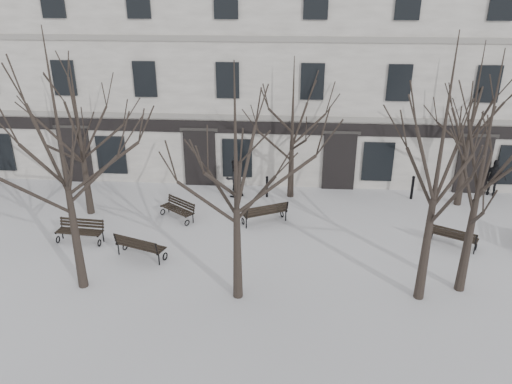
# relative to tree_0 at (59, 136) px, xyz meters

# --- Properties ---
(ground) EXTENTS (100.00, 100.00, 0.00)m
(ground) POSITION_rel_tree_0_xyz_m (5.98, 1.51, -5.43)
(ground) COLOR silver
(ground) RESTS_ON ground
(building) EXTENTS (40.40, 10.20, 11.40)m
(building) POSITION_rel_tree_0_xyz_m (5.98, 14.47, 0.09)
(building) COLOR silver
(building) RESTS_ON ground
(tree_0) EXTENTS (6.08, 6.08, 8.68)m
(tree_0) POSITION_rel_tree_0_xyz_m (0.00, 0.00, 0.00)
(tree_0) COLOR black
(tree_0) RESTS_ON ground
(tree_1) EXTENTS (5.47, 5.47, 7.81)m
(tree_1) POSITION_rel_tree_0_xyz_m (5.44, -0.20, -0.55)
(tree_1) COLOR black
(tree_1) RESTS_ON ground
(tree_2) EXTENTS (6.03, 6.03, 8.62)m
(tree_2) POSITION_rel_tree_0_xyz_m (11.50, 0.19, -0.04)
(tree_2) COLOR black
(tree_2) RESTS_ON ground
(tree_3) EXTENTS (5.65, 5.65, 8.08)m
(tree_3) POSITION_rel_tree_0_xyz_m (13.01, 0.77, -0.38)
(tree_3) COLOR black
(tree_3) RESTS_ON ground
(tree_4) EXTENTS (4.97, 4.97, 7.09)m
(tree_4) POSITION_rel_tree_0_xyz_m (-1.96, 5.73, -1.00)
(tree_4) COLOR black
(tree_4) RESTS_ON ground
(tree_5) EXTENTS (4.71, 4.71, 6.73)m
(tree_5) POSITION_rel_tree_0_xyz_m (7.10, 8.31, -1.23)
(tree_5) COLOR black
(tree_5) RESTS_ON ground
(tree_6) EXTENTS (5.26, 5.26, 7.51)m
(tree_6) POSITION_rel_tree_0_xyz_m (15.01, 7.93, -0.74)
(tree_6) COLOR black
(tree_6) RESTS_ON ground
(bench_0) EXTENTS (1.92, 0.83, 0.94)m
(bench_0) POSITION_rel_tree_0_xyz_m (-1.32, 3.09, -4.92)
(bench_0) COLOR black
(bench_0) RESTS_ON ground
(bench_1) EXTENTS (2.07, 1.33, 0.99)m
(bench_1) POSITION_rel_tree_0_xyz_m (1.46, 1.99, -4.89)
(bench_1) COLOR black
(bench_1) RESTS_ON ground
(bench_2) EXTENTS (1.88, 1.43, 0.91)m
(bench_2) POSITION_rel_tree_0_xyz_m (13.58, 3.76, -4.93)
(bench_2) COLOR black
(bench_2) RESTS_ON ground
(bench_3) EXTENTS (1.75, 1.54, 0.88)m
(bench_3) POSITION_rel_tree_0_xyz_m (2.17, 5.48, -4.95)
(bench_3) COLOR black
(bench_3) RESTS_ON ground
(bench_4) EXTENTS (2.05, 1.51, 0.99)m
(bench_4) POSITION_rel_tree_0_xyz_m (6.04, 5.27, -4.89)
(bench_4) COLOR black
(bench_4) RESTS_ON ground
(bollard_a) EXTENTS (0.14, 0.14, 1.10)m
(bollard_a) POSITION_rel_tree_0_xyz_m (5.96, 8.11, -4.84)
(bollard_a) COLOR black
(bollard_a) RESTS_ON ground
(bollard_b) EXTENTS (0.15, 0.15, 1.19)m
(bollard_b) POSITION_rel_tree_0_xyz_m (12.96, 8.42, -4.79)
(bollard_b) COLOR black
(bollard_b) RESTS_ON ground
(pedestrian_b) EXTENTS (1.16, 1.12, 1.88)m
(pedestrian_b) POSITION_rel_tree_0_xyz_m (4.38, 8.10, -5.43)
(pedestrian_b) COLOR black
(pedestrian_b) RESTS_ON ground
(pedestrian_c) EXTENTS (1.16, 0.86, 1.83)m
(pedestrian_c) POSITION_rel_tree_0_xyz_m (16.97, 9.16, -5.43)
(pedestrian_c) COLOR black
(pedestrian_c) RESTS_ON ground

